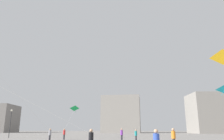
{
  "coord_description": "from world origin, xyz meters",
  "views": [
    {
      "loc": [
        1.29,
        -5.11,
        1.71
      ],
      "look_at": [
        0.0,
        14.06,
        6.86
      ],
      "focal_mm": 34.98,
      "sensor_mm": 36.0,
      "label": 1
    }
  ],
  "objects_px": {
    "person_in_orange": "(174,137)",
    "building_centre_hall": "(121,114)",
    "person_in_purple": "(122,134)",
    "kite_amber_delta": "(223,58)",
    "person_in_teal": "(136,135)",
    "kite_emerald_delta": "(74,109)",
    "lamppost_east": "(11,119)",
    "person_in_black": "(91,139)",
    "person_in_grey": "(50,134)",
    "building_right_hall": "(221,113)",
    "person_in_red": "(64,134)"
  },
  "relations": [
    {
      "from": "person_in_red",
      "to": "lamppost_east",
      "type": "height_order",
      "value": "lamppost_east"
    },
    {
      "from": "person_in_orange",
      "to": "building_right_hall",
      "type": "height_order",
      "value": "building_right_hall"
    },
    {
      "from": "person_in_grey",
      "to": "kite_amber_delta",
      "type": "bearing_deg",
      "value": 22.06
    },
    {
      "from": "person_in_teal",
      "to": "person_in_purple",
      "type": "height_order",
      "value": "person_in_purple"
    },
    {
      "from": "person_in_orange",
      "to": "building_right_hall",
      "type": "relative_size",
      "value": 0.08
    },
    {
      "from": "person_in_teal",
      "to": "person_in_grey",
      "type": "relative_size",
      "value": 0.93
    },
    {
      "from": "person_in_grey",
      "to": "building_centre_hall",
      "type": "height_order",
      "value": "building_centre_hall"
    },
    {
      "from": "person_in_teal",
      "to": "lamppost_east",
      "type": "bearing_deg",
      "value": 158.29
    },
    {
      "from": "person_in_grey",
      "to": "person_in_black",
      "type": "xyz_separation_m",
      "value": [
        8.14,
        -14.4,
        -0.01
      ]
    },
    {
      "from": "person_in_teal",
      "to": "person_in_purple",
      "type": "distance_m",
      "value": 2.29
    },
    {
      "from": "person_in_red",
      "to": "kite_amber_delta",
      "type": "height_order",
      "value": "kite_amber_delta"
    },
    {
      "from": "person_in_orange",
      "to": "person_in_purple",
      "type": "height_order",
      "value": "person_in_orange"
    },
    {
      "from": "person_in_teal",
      "to": "person_in_purple",
      "type": "bearing_deg",
      "value": 150.92
    },
    {
      "from": "person_in_black",
      "to": "kite_emerald_delta",
      "type": "relative_size",
      "value": 0.32
    },
    {
      "from": "person_in_red",
      "to": "lamppost_east",
      "type": "distance_m",
      "value": 13.62
    },
    {
      "from": "person_in_grey",
      "to": "building_right_hall",
      "type": "height_order",
      "value": "building_right_hall"
    },
    {
      "from": "person_in_black",
      "to": "building_centre_hall",
      "type": "relative_size",
      "value": 0.11
    },
    {
      "from": "person_in_red",
      "to": "person_in_grey",
      "type": "bearing_deg",
      "value": 35.13
    },
    {
      "from": "person_in_purple",
      "to": "building_centre_hall",
      "type": "distance_m",
      "value": 56.75
    },
    {
      "from": "person_in_teal",
      "to": "kite_emerald_delta",
      "type": "bearing_deg",
      "value": 143.29
    },
    {
      "from": "person_in_red",
      "to": "person_in_black",
      "type": "bearing_deg",
      "value": 69.47
    },
    {
      "from": "person_in_purple",
      "to": "building_right_hall",
      "type": "xyz_separation_m",
      "value": [
        34.53,
        49.21,
        5.99
      ]
    },
    {
      "from": "lamppost_east",
      "to": "person_in_black",
      "type": "bearing_deg",
      "value": -51.32
    },
    {
      "from": "person_in_teal",
      "to": "kite_amber_delta",
      "type": "relative_size",
      "value": 0.22
    },
    {
      "from": "person_in_grey",
      "to": "person_in_purple",
      "type": "relative_size",
      "value": 1.0
    },
    {
      "from": "kite_emerald_delta",
      "to": "lamppost_east",
      "type": "bearing_deg",
      "value": 174.46
    },
    {
      "from": "person_in_teal",
      "to": "person_in_red",
      "type": "bearing_deg",
      "value": 162.71
    },
    {
      "from": "person_in_teal",
      "to": "person_in_orange",
      "type": "xyz_separation_m",
      "value": [
        3.09,
        -10.27,
        0.09
      ]
    },
    {
      "from": "person_in_black",
      "to": "lamppost_east",
      "type": "height_order",
      "value": "lamppost_east"
    },
    {
      "from": "kite_emerald_delta",
      "to": "building_centre_hall",
      "type": "bearing_deg",
      "value": 81.66
    },
    {
      "from": "person_in_teal",
      "to": "person_in_black",
      "type": "height_order",
      "value": "person_in_black"
    },
    {
      "from": "person_in_red",
      "to": "building_centre_hall",
      "type": "height_order",
      "value": "building_centre_hall"
    },
    {
      "from": "kite_amber_delta",
      "to": "person_in_teal",
      "type": "bearing_deg",
      "value": 121.36
    },
    {
      "from": "person_in_orange",
      "to": "building_right_hall",
      "type": "xyz_separation_m",
      "value": [
        29.43,
        60.59,
        5.96
      ]
    },
    {
      "from": "person_in_orange",
      "to": "person_in_grey",
      "type": "relative_size",
      "value": 1.02
    },
    {
      "from": "building_right_hall",
      "to": "lamppost_east",
      "type": "xyz_separation_m",
      "value": [
        -55.72,
        -41.13,
        -3.44
      ]
    },
    {
      "from": "person_in_black",
      "to": "building_right_hall",
      "type": "height_order",
      "value": "building_right_hall"
    },
    {
      "from": "person_in_grey",
      "to": "kite_amber_delta",
      "type": "height_order",
      "value": "kite_amber_delta"
    },
    {
      "from": "building_right_hall",
      "to": "person_in_red",
      "type": "bearing_deg",
      "value": -132.95
    },
    {
      "from": "person_in_orange",
      "to": "kite_emerald_delta",
      "type": "height_order",
      "value": "kite_emerald_delta"
    },
    {
      "from": "lamppost_east",
      "to": "person_in_orange",
      "type": "bearing_deg",
      "value": -36.51
    },
    {
      "from": "person_in_orange",
      "to": "person_in_black",
      "type": "distance_m",
      "value": 8.39
    },
    {
      "from": "person_in_purple",
      "to": "kite_amber_delta",
      "type": "relative_size",
      "value": 0.24
    },
    {
      "from": "person_in_orange",
      "to": "person_in_purple",
      "type": "xyz_separation_m",
      "value": [
        -5.09,
        11.38,
        -0.02
      ]
    },
    {
      "from": "person_in_grey",
      "to": "kite_emerald_delta",
      "type": "bearing_deg",
      "value": 134.69
    },
    {
      "from": "person_in_red",
      "to": "building_right_hall",
      "type": "distance_m",
      "value": 64.33
    },
    {
      "from": "person_in_orange",
      "to": "building_centre_hall",
      "type": "xyz_separation_m",
      "value": [
        -6.57,
        67.77,
        6.2
      ]
    },
    {
      "from": "person_in_orange",
      "to": "person_in_black",
      "type": "height_order",
      "value": "person_in_orange"
    },
    {
      "from": "kite_emerald_delta",
      "to": "kite_amber_delta",
      "type": "height_order",
      "value": "kite_amber_delta"
    },
    {
      "from": "person_in_grey",
      "to": "person_in_black",
      "type": "relative_size",
      "value": 1.01
    }
  ]
}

